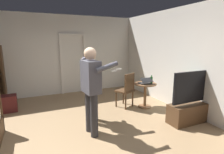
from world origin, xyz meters
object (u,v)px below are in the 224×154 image
at_px(laptop, 145,82).
at_px(bottle_on_table, 151,80).
at_px(tv_flatscreen, 192,107).
at_px(person_striped_shirt, 92,82).
at_px(suitcase_dark, 4,104).
at_px(person_blue_shirt, 91,85).
at_px(wooden_chair, 127,89).
at_px(side_table, 145,91).

height_order(laptop, bottle_on_table, bottle_on_table).
xyz_separation_m(tv_flatscreen, bottle_on_table, (-0.33, 1.15, 0.46)).
height_order(laptop, person_striped_shirt, person_striped_shirt).
bearing_deg(person_striped_shirt, laptop, 7.30).
xyz_separation_m(laptop, bottle_on_table, (0.18, -0.04, 0.05)).
bearing_deg(bottle_on_table, suitcase_dark, 160.87).
bearing_deg(bottle_on_table, person_blue_shirt, -159.92).
xyz_separation_m(laptop, person_blue_shirt, (-1.81, -0.76, 0.28)).
relative_size(laptop, person_striped_shirt, 0.22).
bearing_deg(laptop, tv_flatscreen, -67.13).
distance_m(laptop, wooden_chair, 0.55).
distance_m(bottle_on_table, suitcase_dark, 4.03).
relative_size(side_table, suitcase_dark, 1.15).
distance_m(laptop, bottle_on_table, 0.19).
relative_size(laptop, suitcase_dark, 0.59).
bearing_deg(laptop, person_blue_shirt, -157.15).
height_order(tv_flatscreen, laptop, tv_flatscreen).
distance_m(side_table, suitcase_dark, 3.84).
xyz_separation_m(side_table, wooden_chair, (-0.48, 0.21, 0.07)).
relative_size(side_table, bottle_on_table, 2.98).
xyz_separation_m(bottle_on_table, wooden_chair, (-0.62, 0.29, -0.26)).
xyz_separation_m(side_table, laptop, (-0.04, -0.04, 0.28)).
distance_m(laptop, suitcase_dark, 3.85).
relative_size(bottle_on_table, person_blue_shirt, 0.13).
xyz_separation_m(tv_flatscreen, side_table, (-0.47, 1.23, 0.13)).
height_order(bottle_on_table, suitcase_dark, bottle_on_table).
relative_size(person_blue_shirt, suitcase_dark, 2.90).
height_order(person_blue_shirt, suitcase_dark, person_blue_shirt).
bearing_deg(side_table, tv_flatscreen, -69.26).
relative_size(person_striped_shirt, suitcase_dark, 2.69).
bearing_deg(side_table, wooden_chair, 156.67).
bearing_deg(suitcase_dark, side_table, -20.79).
bearing_deg(wooden_chair, tv_flatscreen, -56.61).
relative_size(tv_flatscreen, side_table, 1.75).
bearing_deg(person_blue_shirt, wooden_chair, 36.66).
relative_size(tv_flatscreen, person_blue_shirt, 0.70).
bearing_deg(person_blue_shirt, side_table, 23.59).
bearing_deg(wooden_chair, bottle_on_table, -24.83).
xyz_separation_m(side_table, person_striped_shirt, (-1.66, -0.25, 0.48)).
bearing_deg(wooden_chair, laptop, -29.29).
relative_size(wooden_chair, person_blue_shirt, 0.56).
bearing_deg(side_table, person_blue_shirt, -156.41).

